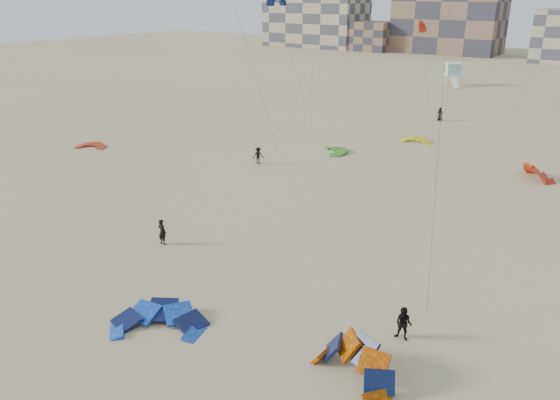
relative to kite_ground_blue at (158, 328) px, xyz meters
The scene contains 17 objects.
ground 6.14m from the kite_ground_blue, 136.37° to the left, with size 320.00×320.00×0.00m, color tan.
kite_ground_blue is the anchor object (origin of this frame).
kite_ground_orange 10.06m from the kite_ground_blue, 13.48° to the left, with size 4.36×3.26×2.85m, color #FF6901, non-canonical shape.
kite_ground_red 37.14m from the kite_ground_blue, 148.31° to the left, with size 3.11×3.28×0.60m, color red, non-canonical shape.
kite_ground_green 34.40m from the kite_ground_blue, 104.97° to the left, with size 3.34×3.52×0.63m, color green, non-canonical shape.
kite_ground_red_far 37.84m from the kite_ground_blue, 74.01° to the left, with size 3.74×3.21×2.19m, color red, non-canonical shape.
kite_ground_yellow 42.19m from the kite_ground_blue, 94.93° to the left, with size 3.38×3.49×0.85m, color yellow, non-canonical shape.
kitesurfer_main 9.99m from the kite_ground_blue, 135.31° to the left, with size 0.65×0.43×1.78m, color black.
kitesurfer_b 12.19m from the kite_ground_blue, 30.93° to the left, with size 0.84×0.66×1.73m, color black.
kitesurfer_c 28.45m from the kite_ground_blue, 117.32° to the left, with size 1.07×0.61×1.65m, color black.
kitesurfer_e 54.71m from the kite_ground_blue, 95.63° to the left, with size 0.85×0.55×1.74m, color black.
kite_fly_navy 58.16m from the kite_ground_blue, 119.65° to the left, with size 6.76×3.77×15.00m.
kite_fly_red 66.68m from the kite_ground_blue, 101.28° to the left, with size 4.69×3.88×11.23m.
lifeguard_tower_far 84.95m from the kite_ground_blue, 99.44° to the left, with size 3.90×6.02×4.00m.
condo_west_a 153.66m from the kite_ground_blue, 119.01° to the left, with size 30.00×15.00×14.00m, color tan.
condo_west_b 142.75m from the kite_ground_blue, 103.99° to the left, with size 28.00×14.00×18.00m, color #7E604C.
condo_fill_left 143.06m from the kite_ground_blue, 112.38° to the left, with size 12.00×10.00×8.00m, color #7E604C.
Camera 1 is at (23.00, -19.71, 15.83)m, focal length 35.00 mm.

